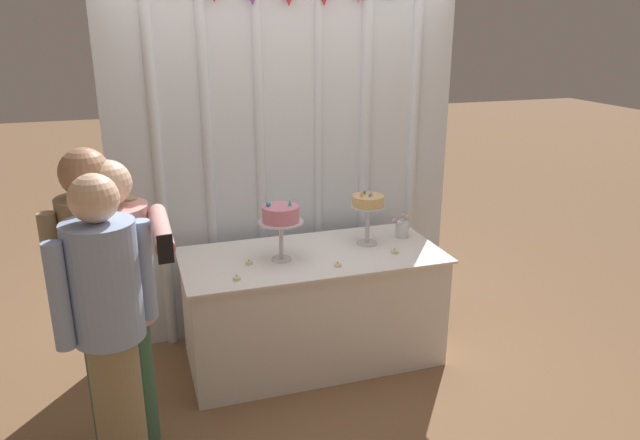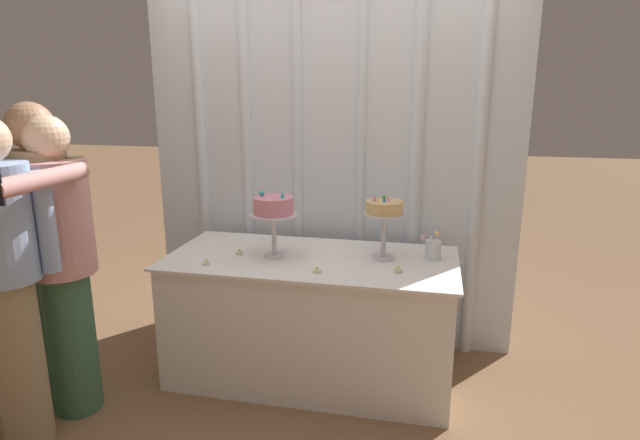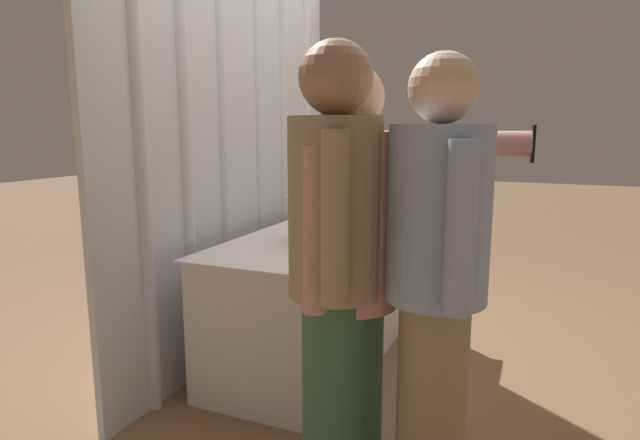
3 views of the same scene
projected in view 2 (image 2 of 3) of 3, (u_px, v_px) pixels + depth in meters
ground_plane at (308, 382)px, 3.20m from camera, size 24.00×24.00×0.00m
draped_curtain at (332, 132)px, 3.44m from camera, size 2.51×0.15×2.79m
cake_table at (311, 317)px, 3.20m from camera, size 1.73×0.82×0.78m
cake_display_nearleft at (273, 209)px, 3.04m from camera, size 0.29×0.29×0.40m
cake_display_nearright at (384, 212)px, 3.01m from camera, size 0.24×0.24×0.39m
flower_vase at (433, 248)px, 3.05m from camera, size 0.13×0.10×0.18m
tealight_far_left at (206, 263)px, 2.97m from camera, size 0.05×0.05×0.04m
tealight_near_left at (240, 253)px, 3.15m from camera, size 0.05×0.05×0.04m
tealight_near_right at (317, 271)px, 2.85m from camera, size 0.05×0.05×0.03m
tealight_far_right at (398, 270)px, 2.84m from camera, size 0.05×0.05×0.04m
guest_girl_blue_dress at (60, 257)px, 2.72m from camera, size 0.51×0.78×1.63m
guest_man_dark_suit at (46, 246)px, 2.75m from camera, size 0.45×0.40×1.70m
guest_man_pink_jacket at (6, 274)px, 2.44m from camera, size 0.44×0.43×1.65m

